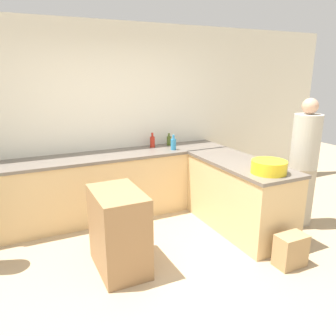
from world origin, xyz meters
The scene contains 11 objects.
ground_plane centered at (0.00, 0.00, 0.00)m, with size 14.00×14.00×0.00m, color tan.
wall_back centered at (0.00, 2.17, 1.35)m, with size 8.00×0.06×2.70m.
counter_back centered at (0.00, 1.83, 0.46)m, with size 3.29×0.65×0.92m.
counter_peninsula centered at (1.30, 0.73, 0.46)m, with size 0.69×1.62×0.92m.
island_table centered at (-0.42, 0.49, 0.43)m, with size 0.47×0.74×0.87m.
mixing_bowl centered at (1.27, 0.19, 0.99)m, with size 0.40×0.40×0.15m.
dish_soap_bottle centered at (0.82, 1.70, 1.01)m, with size 0.08×0.08×0.22m.
hot_sauce_bottle centered at (0.61, 1.98, 1.01)m, with size 0.07×0.07×0.22m.
olive_oil_bottle centered at (0.89, 2.00, 0.99)m, with size 0.07×0.07×0.19m.
person_at_peninsula centered at (2.06, 0.42, 0.93)m, with size 0.35×0.35×1.71m.
paper_bag centered at (1.25, -0.27, 0.18)m, with size 0.33×0.21×0.36m.
Camera 1 is at (-1.29, -2.51, 2.02)m, focal length 35.00 mm.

